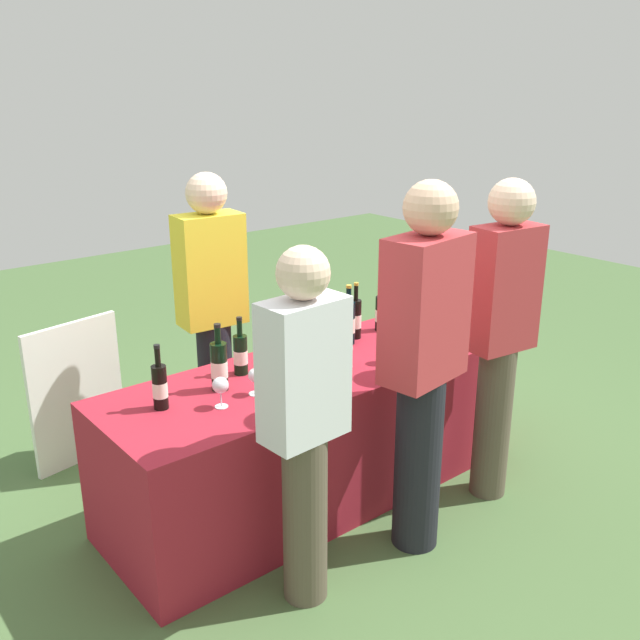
# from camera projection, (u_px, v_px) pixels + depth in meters

# --- Properties ---
(ground_plane) EXTENTS (12.00, 12.00, 0.00)m
(ground_plane) POSITION_uv_depth(u_px,v_px,m) (320.00, 489.00, 3.85)
(ground_plane) COLOR #476638
(tasting_table) EXTENTS (2.31, 0.77, 0.73)m
(tasting_table) POSITION_uv_depth(u_px,v_px,m) (320.00, 430.00, 3.73)
(tasting_table) COLOR maroon
(tasting_table) RESTS_ON ground_plane
(wine_bottle_0) EXTENTS (0.07, 0.07, 0.30)m
(wine_bottle_0) POSITION_uv_depth(u_px,v_px,m) (160.00, 386.00, 3.12)
(wine_bottle_0) COLOR black
(wine_bottle_0) RESTS_ON tasting_table
(wine_bottle_1) EXTENTS (0.08, 0.08, 0.33)m
(wine_bottle_1) POSITION_uv_depth(u_px,v_px,m) (219.00, 366.00, 3.30)
(wine_bottle_1) COLOR black
(wine_bottle_1) RESTS_ON tasting_table
(wine_bottle_2) EXTENTS (0.07, 0.07, 0.30)m
(wine_bottle_2) POSITION_uv_depth(u_px,v_px,m) (241.00, 354.00, 3.49)
(wine_bottle_2) COLOR black
(wine_bottle_2) RESTS_ON tasting_table
(wine_bottle_3) EXTENTS (0.07, 0.07, 0.32)m
(wine_bottle_3) POSITION_uv_depth(u_px,v_px,m) (321.00, 334.00, 3.74)
(wine_bottle_3) COLOR black
(wine_bottle_3) RESTS_ON tasting_table
(wine_bottle_4) EXTENTS (0.07, 0.07, 0.34)m
(wine_bottle_4) POSITION_uv_depth(u_px,v_px,m) (348.00, 322.00, 3.89)
(wine_bottle_4) COLOR black
(wine_bottle_4) RESTS_ON tasting_table
(wine_bottle_5) EXTENTS (0.06, 0.06, 0.33)m
(wine_bottle_5) POSITION_uv_depth(u_px,v_px,m) (356.00, 318.00, 3.98)
(wine_bottle_5) COLOR black
(wine_bottle_5) RESTS_ON tasting_table
(wine_bottle_6) EXTENTS (0.07, 0.07, 0.31)m
(wine_bottle_6) POSITION_uv_depth(u_px,v_px,m) (381.00, 313.00, 4.10)
(wine_bottle_6) COLOR black
(wine_bottle_6) RESTS_ON tasting_table
(wine_glass_0) EXTENTS (0.07, 0.07, 0.14)m
(wine_glass_0) POSITION_uv_depth(u_px,v_px,m) (220.00, 386.00, 3.13)
(wine_glass_0) COLOR silver
(wine_glass_0) RESTS_ON tasting_table
(wine_glass_1) EXTENTS (0.07, 0.07, 0.13)m
(wine_glass_1) POSITION_uv_depth(u_px,v_px,m) (255.00, 376.00, 3.26)
(wine_glass_1) COLOR silver
(wine_glass_1) RESTS_ON tasting_table
(wine_glass_2) EXTENTS (0.06, 0.06, 0.13)m
(wine_glass_2) POSITION_uv_depth(u_px,v_px,m) (347.00, 350.00, 3.57)
(wine_glass_2) COLOR silver
(wine_glass_2) RESTS_ON tasting_table
(wine_glass_3) EXTENTS (0.07, 0.07, 0.13)m
(wine_glass_3) POSITION_uv_depth(u_px,v_px,m) (388.00, 346.00, 3.63)
(wine_glass_3) COLOR silver
(wine_glass_3) RESTS_ON tasting_table
(wine_glass_4) EXTENTS (0.07, 0.07, 0.14)m
(wine_glass_4) POSITION_uv_depth(u_px,v_px,m) (431.00, 323.00, 3.94)
(wine_glass_4) COLOR silver
(wine_glass_4) RESTS_ON tasting_table
(server_pouring) EXTENTS (0.38, 0.23, 1.66)m
(server_pouring) POSITION_uv_depth(u_px,v_px,m) (212.00, 307.00, 3.93)
(server_pouring) COLOR black
(server_pouring) RESTS_ON ground_plane
(guest_0) EXTENTS (0.35, 0.21, 1.54)m
(guest_0) POSITION_uv_depth(u_px,v_px,m) (304.00, 417.00, 2.80)
(guest_0) COLOR brown
(guest_0) RESTS_ON ground_plane
(guest_1) EXTENTS (0.42, 0.27, 1.73)m
(guest_1) POSITION_uv_depth(u_px,v_px,m) (423.00, 359.00, 3.12)
(guest_1) COLOR black
(guest_1) RESTS_ON ground_plane
(guest_2) EXTENTS (0.36, 0.23, 1.68)m
(guest_2) POSITION_uv_depth(u_px,v_px,m) (501.00, 328.00, 3.53)
(guest_2) COLOR brown
(guest_2) RESTS_ON ground_plane
(menu_board) EXTENTS (0.57, 0.14, 0.85)m
(menu_board) POSITION_uv_depth(u_px,v_px,m) (77.00, 393.00, 4.02)
(menu_board) COLOR white
(menu_board) RESTS_ON ground_plane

